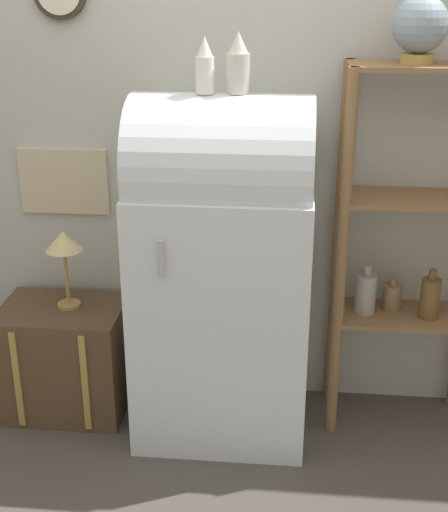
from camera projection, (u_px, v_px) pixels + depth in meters
The scene contains 9 objects.
ground_plane at pixel (217, 451), 3.26m from camera, with size 12.00×12.00×0.00m, color #4C4742.
wall_back at pixel (229, 132), 3.28m from camera, with size 7.00×0.09×2.70m.
refrigerator at pixel (222, 267), 3.17m from camera, with size 0.77×0.65×1.58m.
suitcase_trunk at pixel (65, 358), 3.50m from camera, with size 0.59×0.44×0.55m.
shelf_unit at pixel (409, 242), 3.17m from camera, with size 0.67×0.33×1.69m.
globe at pixel (420, 26), 2.82m from camera, with size 0.23×0.23×0.27m.
vase_left at pixel (205, 67), 2.84m from camera, with size 0.08×0.08×0.23m.
vase_center at pixel (238, 65), 2.85m from camera, with size 0.09×0.09×0.24m.
desk_lamp at pixel (64, 246), 3.30m from camera, with size 0.17×0.17×0.38m.
Camera 1 is at (0.29, -2.67, 2.05)m, focal length 50.00 mm.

